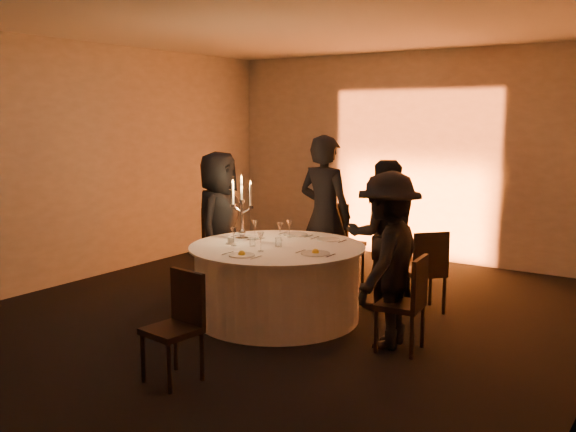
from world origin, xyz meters
The scene contains 29 objects.
floor centered at (0.00, 0.00, 0.00)m, with size 7.00×7.00×0.00m, color black.
ceiling centered at (0.00, 0.00, 3.00)m, with size 7.00×7.00×0.00m, color silver.
wall_back centered at (0.00, 3.50, 1.50)m, with size 7.00×7.00×0.00m, color #A09C95.
wall_left centered at (-3.00, 0.00, 1.50)m, with size 7.00×7.00×0.00m, color #A09C95.
uplighter_fixture centered at (0.00, 3.20, 0.05)m, with size 0.25×0.12×0.10m, color black.
banquet_table centered at (0.00, 0.00, 0.38)m, with size 1.80×1.80×0.77m.
chair_left centered at (-1.41, 0.70, 0.56)m, with size 0.59×0.59×0.99m.
chair_back_left centered at (-0.14, 1.51, 0.59)m, with size 0.49×0.49×1.04m.
chair_back_right centered at (1.21, 1.04, 0.50)m, with size 0.55×0.55×0.89m.
chair_right centered at (1.50, -0.14, 0.48)m, with size 0.42×0.42×0.87m.
chair_front centered at (0.23, -1.70, 0.49)m, with size 0.42×0.43×0.87m.
guest_left centered at (-1.08, 0.37, 0.84)m, with size 0.82×0.53×1.68m, color black.
guest_back_left centered at (-0.08, 1.10, 0.93)m, with size 0.68×0.45×1.87m, color black.
guest_back_right centered at (0.73, 0.95, 0.81)m, with size 0.79×0.61×1.62m, color black.
guest_right centered at (1.28, -0.09, 0.80)m, with size 1.03×0.59×1.60m, color black.
plate_left centered at (-0.50, 0.16, 0.78)m, with size 0.36×0.27×0.01m.
plate_back_left centered at (-0.16, 0.59, 0.78)m, with size 0.36×0.27×0.01m.
plate_back_right centered at (0.29, 0.54, 0.78)m, with size 0.36×0.25×0.01m.
plate_right centered at (0.54, -0.13, 0.79)m, with size 0.36×0.28×0.08m.
plate_front centered at (0.00, -0.59, 0.79)m, with size 0.36×0.25×0.08m.
coffee_cup centered at (-0.46, -0.18, 0.80)m, with size 0.11×0.11×0.07m.
candelabra centered at (-0.49, 0.05, 1.01)m, with size 0.29×0.14×0.70m.
wine_glass_a centered at (-0.13, 0.24, 0.91)m, with size 0.07×0.07×0.19m.
wine_glass_b centered at (-0.15, 0.45, 0.91)m, with size 0.07×0.07×0.19m.
wine_glass_c centered at (0.03, -0.32, 0.91)m, with size 0.07×0.07×0.19m.
wine_glass_d centered at (-0.45, 0.22, 0.91)m, with size 0.07×0.07×0.19m.
wine_glass_e centered at (-0.36, -0.26, 0.91)m, with size 0.07×0.07×0.19m.
tumbler_a centered at (0.04, -0.03, 0.82)m, with size 0.07×0.07×0.09m, color white.
tumbler_b centered at (-0.19, -0.16, 0.82)m, with size 0.07×0.07×0.09m, color white.
Camera 1 is at (3.66, -5.28, 2.08)m, focal length 40.00 mm.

